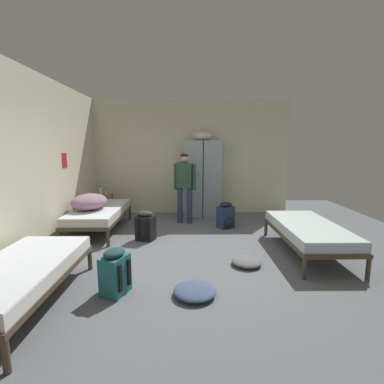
% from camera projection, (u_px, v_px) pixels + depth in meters
% --- Properties ---
extents(ground_plane, '(8.76, 8.76, 0.00)m').
position_uv_depth(ground_plane, '(192.00, 251.00, 4.65)').
color(ground_plane, slate).
extents(room_backdrop, '(4.96, 5.53, 2.87)m').
position_uv_depth(room_backdrop, '(128.00, 160.00, 5.70)').
color(room_backdrop, beige).
rests_on(room_backdrop, ground_plane).
extents(locker_bank, '(0.90, 0.55, 2.07)m').
position_uv_depth(locker_bank, '(203.00, 177.00, 6.92)').
color(locker_bank, '#8C99A3').
rests_on(locker_bank, ground_plane).
extents(shelf_unit, '(0.38, 0.30, 0.57)m').
position_uv_depth(shelf_unit, '(104.00, 203.00, 6.84)').
color(shelf_unit, '#99704C').
rests_on(shelf_unit, ground_plane).
extents(bed_right, '(0.90, 1.90, 0.49)m').
position_uv_depth(bed_right, '(308.00, 230.00, 4.53)').
color(bed_right, '#473828').
rests_on(bed_right, ground_plane).
extents(bed_left_front, '(0.90, 1.90, 0.49)m').
position_uv_depth(bed_left_front, '(19.00, 273.00, 3.00)').
color(bed_left_front, '#473828').
rests_on(bed_left_front, ground_plane).
extents(bed_left_rear, '(0.90, 1.90, 0.49)m').
position_uv_depth(bed_left_rear, '(100.00, 213.00, 5.70)').
color(bed_left_rear, '#473828').
rests_on(bed_left_rear, ground_plane).
extents(bedding_heap, '(0.66, 0.81, 0.30)m').
position_uv_depth(bedding_heap, '(89.00, 202.00, 5.52)').
color(bedding_heap, gray).
rests_on(bedding_heap, bed_left_rear).
extents(person_traveler, '(0.49, 0.27, 1.56)m').
position_uv_depth(person_traveler, '(185.00, 182.00, 6.22)').
color(person_traveler, '#2D334C').
rests_on(person_traveler, ground_plane).
extents(water_bottle, '(0.07, 0.07, 0.20)m').
position_uv_depth(water_bottle, '(100.00, 190.00, 6.80)').
color(water_bottle, white).
rests_on(water_bottle, shelf_unit).
extents(lotion_bottle, '(0.05, 0.05, 0.14)m').
position_uv_depth(lotion_bottle, '(106.00, 192.00, 6.75)').
color(lotion_bottle, beige).
rests_on(lotion_bottle, shelf_unit).
extents(backpack_teal, '(0.40, 0.39, 0.55)m').
position_uv_depth(backpack_teal, '(114.00, 272.00, 3.29)').
color(backpack_teal, '#23666B').
rests_on(backpack_teal, ground_plane).
extents(backpack_navy, '(0.40, 0.41, 0.55)m').
position_uv_depth(backpack_navy, '(226.00, 216.00, 5.96)').
color(backpack_navy, navy).
rests_on(backpack_navy, ground_plane).
extents(backpack_black, '(0.38, 0.40, 0.55)m').
position_uv_depth(backpack_black, '(146.00, 226.00, 5.18)').
color(backpack_black, black).
rests_on(backpack_black, ground_plane).
extents(clothes_pile_grey, '(0.43, 0.45, 0.11)m').
position_uv_depth(clothes_pile_grey, '(247.00, 261.00, 4.11)').
color(clothes_pile_grey, slate).
rests_on(clothes_pile_grey, ground_plane).
extents(clothes_pile_denim, '(0.50, 0.51, 0.11)m').
position_uv_depth(clothes_pile_denim, '(195.00, 291.00, 3.27)').
color(clothes_pile_denim, '#42567A').
rests_on(clothes_pile_denim, ground_plane).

